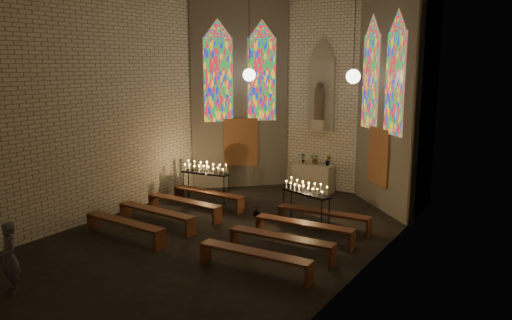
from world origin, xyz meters
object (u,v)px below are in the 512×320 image
at_px(aisle_flower_pot, 256,211).
at_px(votive_stand_left, 205,170).
at_px(votive_stand_right, 306,190).
at_px(visitor, 10,258).
at_px(altar, 314,178).

distance_m(aisle_flower_pot, votive_stand_left, 2.60).
height_order(votive_stand_right, visitor, visitor).
xyz_separation_m(altar, aisle_flower_pot, (-0.16, -3.65, -0.32)).
height_order(altar, aisle_flower_pot, altar).
relative_size(votive_stand_left, votive_stand_right, 1.03).
relative_size(aisle_flower_pot, votive_stand_right, 0.22).
relative_size(altar, visitor, 0.94).
height_order(aisle_flower_pot, visitor, visitor).
distance_m(votive_stand_right, visitor, 7.75).
distance_m(altar, aisle_flower_pot, 3.67).
bearing_deg(votive_stand_right, aisle_flower_pot, -157.83).
bearing_deg(visitor, altar, 96.47).
distance_m(altar, visitor, 10.76).
bearing_deg(votive_stand_left, aisle_flower_pot, -19.94).
bearing_deg(altar, aisle_flower_pot, -92.47).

